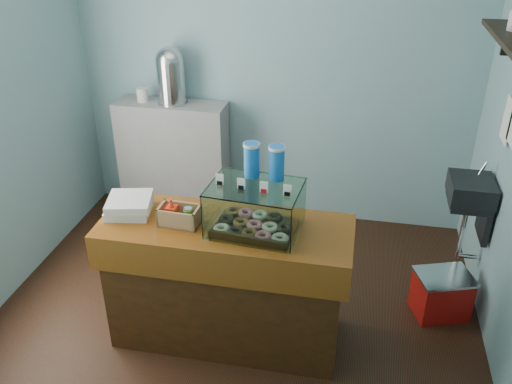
% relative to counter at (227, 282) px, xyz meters
% --- Properties ---
extents(ground, '(3.50, 3.50, 0.00)m').
position_rel_counter_xyz_m(ground, '(0.00, 0.25, -0.46)').
color(ground, black).
rests_on(ground, ground).
extents(room_shell, '(3.54, 3.04, 2.82)m').
position_rel_counter_xyz_m(room_shell, '(0.03, 0.26, 1.25)').
color(room_shell, '#75A4AB').
rests_on(room_shell, ground).
extents(counter, '(1.60, 0.60, 0.90)m').
position_rel_counter_xyz_m(counter, '(0.00, 0.00, 0.00)').
color(counter, '#47220D').
rests_on(counter, ground).
extents(back_shelf, '(1.00, 0.32, 1.10)m').
position_rel_counter_xyz_m(back_shelf, '(-0.90, 1.57, 0.09)').
color(back_shelf, gray).
rests_on(back_shelf, ground).
extents(display_case, '(0.58, 0.45, 0.52)m').
position_rel_counter_xyz_m(display_case, '(0.20, 0.02, 0.61)').
color(display_case, black).
rests_on(display_case, counter).
extents(condiment_crate, '(0.26, 0.16, 0.17)m').
position_rel_counter_xyz_m(condiment_crate, '(-0.29, -0.03, 0.50)').
color(condiment_crate, '#A37B51').
rests_on(condiment_crate, counter).
extents(pastry_boxes, '(0.33, 0.33, 0.11)m').
position_rel_counter_xyz_m(pastry_boxes, '(-0.64, 0.03, 0.50)').
color(pastry_boxes, silver).
rests_on(pastry_boxes, counter).
extents(coffee_urn, '(0.27, 0.27, 0.50)m').
position_rel_counter_xyz_m(coffee_urn, '(-0.87, 1.58, 0.90)').
color(coffee_urn, silver).
rests_on(coffee_urn, back_shelf).
extents(red_cooler, '(0.46, 0.40, 0.34)m').
position_rel_counter_xyz_m(red_cooler, '(1.47, 0.52, -0.29)').
color(red_cooler, '#AF110E').
rests_on(red_cooler, ground).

